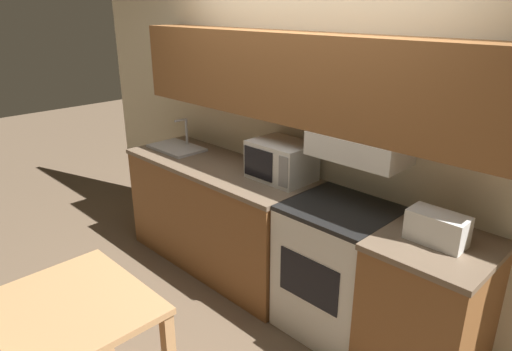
# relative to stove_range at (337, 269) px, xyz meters

# --- Properties ---
(ground_plane) EXTENTS (16.00, 16.00, 0.00)m
(ground_plane) POSITION_rel_stove_range_xyz_m (-0.57, 0.31, -0.47)
(ground_plane) COLOR brown
(wall_back) EXTENTS (5.47, 0.38, 2.55)m
(wall_back) POSITION_rel_stove_range_xyz_m (-0.56, 0.25, 1.00)
(wall_back) COLOR beige
(wall_back) RESTS_ON ground_plane
(lower_counter_main) EXTENTS (1.78, 0.67, 0.93)m
(lower_counter_main) POSITION_rel_stove_range_xyz_m (-1.23, -0.01, 0.00)
(lower_counter_main) COLOR brown
(lower_counter_main) RESTS_ON ground_plane
(lower_counter_right_stub) EXTENTS (0.63, 0.67, 0.93)m
(lower_counter_right_stub) POSITION_rel_stove_range_xyz_m (0.66, -0.01, 0.00)
(lower_counter_right_stub) COLOR brown
(lower_counter_right_stub) RESTS_ON ground_plane
(stove_range) EXTENTS (0.67, 0.63, 0.93)m
(stove_range) POSITION_rel_stove_range_xyz_m (0.00, 0.00, 0.00)
(stove_range) COLOR white
(stove_range) RESTS_ON ground_plane
(microwave) EXTENTS (0.46, 0.35, 0.29)m
(microwave) POSITION_rel_stove_range_xyz_m (-0.63, 0.11, 0.61)
(microwave) COLOR white
(microwave) RESTS_ON lower_counter_main
(toaster) EXTENTS (0.33, 0.17, 0.18)m
(toaster) POSITION_rel_stove_range_xyz_m (0.64, -0.02, 0.56)
(toaster) COLOR white
(toaster) RESTS_ON lower_counter_right_stub
(sink_basin) EXTENTS (0.50, 0.32, 0.27)m
(sink_basin) POSITION_rel_stove_range_xyz_m (-1.80, -0.01, 0.49)
(sink_basin) COLOR #B7BABF
(sink_basin) RESTS_ON lower_counter_main
(dining_table) EXTENTS (0.82, 0.72, 0.76)m
(dining_table) POSITION_rel_stove_range_xyz_m (-0.50, -1.62, 0.16)
(dining_table) COLOR tan
(dining_table) RESTS_ON ground_plane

